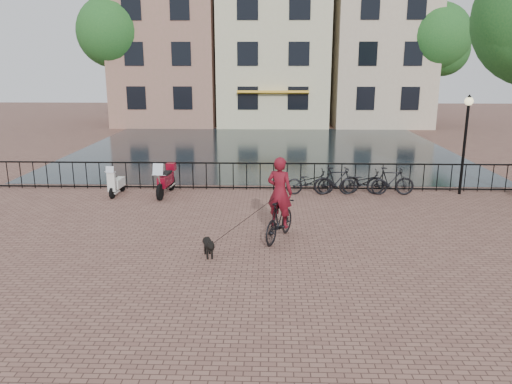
{
  "coord_description": "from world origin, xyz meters",
  "views": [
    {
      "loc": [
        0.4,
        -10.0,
        4.56
      ],
      "look_at": [
        0.0,
        3.0,
        1.2
      ],
      "focal_mm": 35.0,
      "sensor_mm": 36.0,
      "label": 1
    }
  ],
  "objects_px": {
    "lamp_post": "(466,128)",
    "scooter": "(117,179)",
    "dog": "(208,247)",
    "cyclist": "(280,204)",
    "motorcycle": "(165,177)"
  },
  "relations": [
    {
      "from": "motorcycle",
      "to": "lamp_post",
      "type": "bearing_deg",
      "value": 7.56
    },
    {
      "from": "lamp_post",
      "to": "dog",
      "type": "relative_size",
      "value": 4.37
    },
    {
      "from": "lamp_post",
      "to": "motorcycle",
      "type": "distance_m",
      "value": 10.69
    },
    {
      "from": "cyclist",
      "to": "motorcycle",
      "type": "height_order",
      "value": "cyclist"
    },
    {
      "from": "lamp_post",
      "to": "scooter",
      "type": "relative_size",
      "value": 2.67
    },
    {
      "from": "lamp_post",
      "to": "scooter",
      "type": "bearing_deg",
      "value": -177.61
    },
    {
      "from": "lamp_post",
      "to": "motorcycle",
      "type": "height_order",
      "value": "lamp_post"
    },
    {
      "from": "cyclist",
      "to": "dog",
      "type": "distance_m",
      "value": 2.27
    },
    {
      "from": "dog",
      "to": "scooter",
      "type": "relative_size",
      "value": 0.61
    },
    {
      "from": "cyclist",
      "to": "scooter",
      "type": "xyz_separation_m",
      "value": [
        -5.71,
        4.5,
        -0.4
      ]
    },
    {
      "from": "lamp_post",
      "to": "scooter",
      "type": "xyz_separation_m",
      "value": [
        -12.28,
        -0.51,
        -1.79
      ]
    },
    {
      "from": "dog",
      "to": "scooter",
      "type": "xyz_separation_m",
      "value": [
        -3.98,
        5.76,
        0.34
      ]
    },
    {
      "from": "lamp_post",
      "to": "cyclist",
      "type": "bearing_deg",
      "value": -142.67
    },
    {
      "from": "cyclist",
      "to": "scooter",
      "type": "distance_m",
      "value": 7.28
    },
    {
      "from": "dog",
      "to": "motorcycle",
      "type": "bearing_deg",
      "value": 94.44
    }
  ]
}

